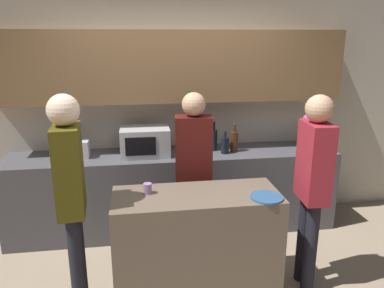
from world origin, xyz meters
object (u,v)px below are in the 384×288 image
(microwave, at_px, (145,141))
(toaster, at_px, (76,149))
(plate_on_island, at_px, (267,197))
(person_right, at_px, (71,188))
(person_center, at_px, (194,163))
(bottle_1, at_px, (225,145))
(cup_0, at_px, (148,189))
(bottle_0, at_px, (214,140))
(potted_plant, at_px, (307,131))
(bottle_2, at_px, (234,141))
(person_left, at_px, (313,178))

(microwave, xyz_separation_m, toaster, (-0.72, 0.00, -0.06))
(plate_on_island, relative_size, person_right, 0.15)
(toaster, distance_m, person_center, 1.31)
(bottle_1, distance_m, cup_0, 1.33)
(cup_0, height_order, person_center, person_center)
(bottle_0, relative_size, person_center, 0.20)
(bottle_1, relative_size, person_center, 0.15)
(toaster, bearing_deg, person_right, -83.46)
(potted_plant, distance_m, bottle_2, 0.86)
(potted_plant, bearing_deg, bottle_0, 177.48)
(cup_0, xyz_separation_m, person_left, (1.35, -0.13, 0.07))
(plate_on_island, height_order, cup_0, cup_0)
(potted_plant, relative_size, person_right, 0.23)
(person_right, bearing_deg, bottle_0, 128.99)
(bottle_1, xyz_separation_m, person_left, (0.47, -1.13, 0.02))
(microwave, distance_m, plate_on_island, 1.60)
(toaster, xyz_separation_m, bottle_0, (1.49, 0.05, 0.04))
(cup_0, xyz_separation_m, person_center, (0.45, 0.47, 0.03))
(bottle_0, relative_size, cup_0, 3.78)
(bottle_2, bearing_deg, microwave, 178.66)
(microwave, relative_size, person_left, 0.31)
(plate_on_island, xyz_separation_m, person_right, (-1.49, 0.08, 0.14))
(bottle_0, bearing_deg, microwave, -176.35)
(person_left, bearing_deg, bottle_1, 26.18)
(bottle_0, xyz_separation_m, cup_0, (-0.78, -1.13, -0.07))
(person_left, distance_m, person_center, 1.08)
(microwave, bearing_deg, bottle_2, -1.34)
(toaster, height_order, cup_0, toaster)
(plate_on_island, relative_size, person_center, 0.16)
(microwave, bearing_deg, person_center, -54.54)
(bottle_0, bearing_deg, bottle_2, -18.65)
(potted_plant, height_order, bottle_1, potted_plant)
(bottle_1, distance_m, person_center, 0.69)
(bottle_1, height_order, cup_0, bottle_1)
(cup_0, xyz_separation_m, person_right, (-0.57, -0.14, 0.10))
(microwave, relative_size, person_center, 0.31)
(toaster, height_order, potted_plant, potted_plant)
(microwave, bearing_deg, person_left, -42.03)
(microwave, xyz_separation_m, potted_plant, (1.84, 0.00, 0.05))
(bottle_2, bearing_deg, person_right, -142.51)
(cup_0, bearing_deg, bottle_1, 48.87)
(potted_plant, bearing_deg, person_left, -112.64)
(bottle_2, distance_m, cup_0, 1.45)
(microwave, distance_m, cup_0, 1.08)
(plate_on_island, bearing_deg, potted_plant, 54.62)
(cup_0, relative_size, person_center, 0.05)
(bottle_1, bearing_deg, microwave, 174.96)
(bottle_0, distance_m, person_center, 0.74)
(microwave, relative_size, potted_plant, 1.32)
(potted_plant, relative_size, bottle_0, 1.20)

